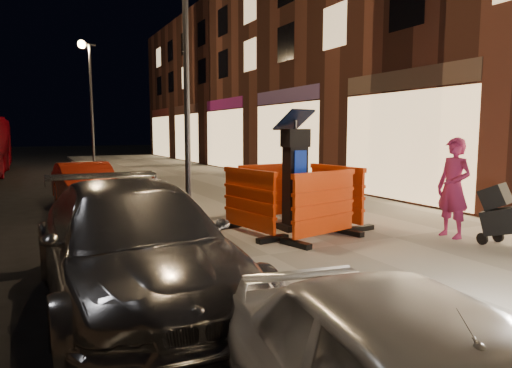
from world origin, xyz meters
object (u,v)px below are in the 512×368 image
barrier_front (324,206)px  car_silver (135,304)px  parking_kiosk (295,174)px  man (454,188)px  barrier_bldgside (336,195)px  car_red (87,208)px  barrier_back (271,192)px  barrier_kerbside (249,202)px  stroller (508,217)px

barrier_front → car_silver: bearing=-175.2°
barrier_front → car_silver: (-3.41, -1.12, -0.74)m
parking_kiosk → man: 2.77m
car_silver → man: size_ratio=2.76×
barrier_front → car_silver: 3.66m
barrier_front → barrier_bldgside: size_ratio=1.00×
car_red → man: 8.80m
car_silver → man: 5.64m
man → parking_kiosk: bearing=-129.6°
parking_kiosk → barrier_front: (0.00, -0.95, -0.47)m
barrier_back → man: (2.13, -2.72, 0.28)m
barrier_kerbside → man: bearing=-130.2°
barrier_kerbside → stroller: (3.28, -2.67, -0.10)m
man → barrier_kerbside: bearing=-119.7°
barrier_front → stroller: bearing=-49.8°
barrier_front → barrier_bldgside: 1.34m
parking_kiosk → barrier_kerbside: bearing=171.6°
car_red → man: bearing=-57.1°
parking_kiosk → barrier_kerbside: size_ratio=1.40×
barrier_back → car_red: (-3.14, 4.26, -0.74)m
car_silver → car_red: size_ratio=1.34×
barrier_kerbside → car_silver: barrier_kerbside is taller
car_silver → man: bearing=2.9°
barrier_bldgside → man: 2.14m
barrier_kerbside → parking_kiosk: bearing=-100.4°
barrier_front → stroller: size_ratio=1.53×
man → stroller: size_ratio=1.77×
barrier_kerbside → car_red: size_ratio=0.42×
barrier_back → barrier_bldgside: bearing=-50.4°
barrier_bldgside → barrier_front: bearing=128.6°
car_red → barrier_front: bearing=-67.2°
car_silver → stroller: size_ratio=4.88×
barrier_kerbside → car_silver: 3.30m
barrier_kerbside → barrier_back: bearing=-55.4°
stroller → barrier_bldgside: bearing=97.5°
car_silver → stroller: 5.80m
barrier_front → barrier_back: 1.90m
barrier_bldgside → car_silver: (-4.36, -2.07, -0.74)m
parking_kiosk → car_silver: 4.16m
barrier_kerbside → man: size_ratio=0.87×
barrier_back → man: bearing=-57.3°
stroller → man: bearing=82.6°
car_red → car_silver: bearing=-96.3°
man → stroller: bearing=12.6°
parking_kiosk → car_red: 6.20m
barrier_kerbside → barrier_bldgside: size_ratio=1.00×
car_silver → barrier_bldgside: bearing=25.1°
barrier_back → stroller: barrier_back is taller
parking_kiosk → barrier_back: parking_kiosk is taller
barrier_bldgside → car_silver: barrier_bldgside is taller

